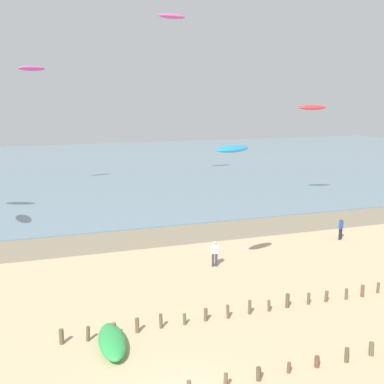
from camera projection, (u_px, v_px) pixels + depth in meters
wet_sand_strip at (100, 243)px, 35.00m from camera, size 120.00×5.04×0.01m
sea at (67, 169)px, 69.84m from camera, size 160.00×70.00×0.10m
groyne_mid at (239, 310)px, 23.34m from camera, size 18.59×0.34×0.76m
person_nearest_camera at (215, 253)px, 29.97m from camera, size 0.57×0.25×1.71m
person_left_flank at (341, 228)px, 35.56m from camera, size 0.52×0.36×1.71m
grounded_kite at (112, 341)px, 20.36m from camera, size 1.31×3.27×0.64m
kite_aloft_1 at (232, 149)px, 26.04m from camera, size 2.45×1.51×0.49m
kite_aloft_5 at (312, 107)px, 47.09m from camera, size 3.02×1.63×0.62m
kite_aloft_6 at (32, 68)px, 50.30m from camera, size 3.05×1.82×0.74m
kite_aloft_7 at (172, 16)px, 52.61m from camera, size 3.43×1.56×0.54m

